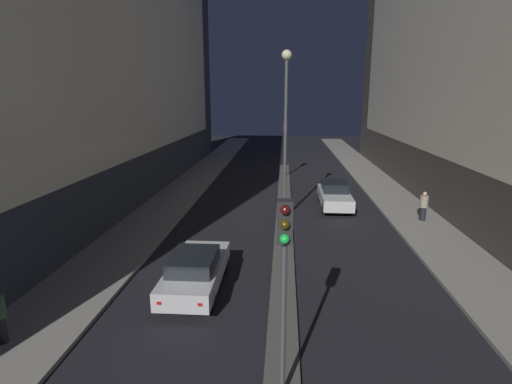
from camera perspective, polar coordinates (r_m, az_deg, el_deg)
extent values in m
cube|color=#2D333D|center=(28.01, -21.79, 18.00)|extent=(6.00, 43.79, 18.59)
cube|color=#F4EAC6|center=(27.00, -15.87, 20.62)|extent=(0.05, 37.22, 14.13)
cube|color=#423D38|center=(28.08, 30.55, 18.08)|extent=(6.00, 43.79, 19.53)
cube|color=#F4EAC6|center=(27.10, 24.76, 21.01)|extent=(0.05, 37.22, 14.84)
cube|color=#56544F|center=(22.54, 4.01, -3.57)|extent=(0.88, 34.27, 0.12)
cylinder|color=#4C4C51|center=(8.99, 3.89, -18.25)|extent=(0.12, 0.12, 3.66)
cube|color=#2D2D2D|center=(8.03, 4.15, -4.26)|extent=(0.32, 0.28, 0.90)
sphere|color=#4C0F0F|center=(7.77, 4.19, -2.56)|extent=(0.20, 0.20, 0.20)
sphere|color=#4C380A|center=(7.85, 4.15, -4.66)|extent=(0.20, 0.20, 0.20)
sphere|color=#1EEA4C|center=(7.95, 4.11, -6.72)|extent=(0.20, 0.20, 0.20)
cylinder|color=#4C4C51|center=(33.51, 4.13, 5.41)|extent=(0.12, 0.12, 3.66)
cube|color=#2D2D2D|center=(33.27, 4.20, 9.30)|extent=(0.32, 0.28, 0.90)
sphere|color=#4C0F0F|center=(33.07, 4.21, 9.79)|extent=(0.20, 0.20, 0.20)
sphere|color=#4C380A|center=(33.09, 4.20, 9.28)|extent=(0.20, 0.20, 0.20)
sphere|color=#1EEA4C|center=(33.11, 4.19, 8.76)|extent=(0.20, 0.20, 0.20)
cylinder|color=#4C4C51|center=(21.48, 4.20, 7.25)|extent=(0.16, 0.16, 8.44)
sphere|color=#F9EAB2|center=(21.45, 4.41, 18.94)|extent=(0.52, 0.52, 0.52)
cube|color=silver|center=(14.51, -8.56, -11.25)|extent=(1.77, 4.54, 0.62)
cube|color=black|center=(13.98, -8.94, -9.73)|extent=(1.51, 2.04, 0.50)
cube|color=red|center=(12.69, -13.68, -15.16)|extent=(0.14, 0.04, 0.10)
cube|color=red|center=(12.39, -8.00, -15.64)|extent=(0.14, 0.04, 0.10)
cylinder|color=black|center=(16.05, -10.17, -10.01)|extent=(0.22, 0.64, 0.64)
cylinder|color=black|center=(15.76, -4.60, -10.30)|extent=(0.22, 0.64, 0.64)
cylinder|color=black|center=(13.62, -13.12, -14.67)|extent=(0.22, 0.64, 0.64)
cylinder|color=black|center=(13.27, -6.48, -15.19)|extent=(0.22, 0.64, 0.64)
cube|color=silver|center=(24.86, 11.16, -0.73)|extent=(1.74, 4.62, 0.67)
cube|color=black|center=(25.05, 11.13, 0.84)|extent=(1.48, 2.08, 0.57)
cube|color=red|center=(27.02, 9.31, 0.56)|extent=(0.14, 0.04, 0.10)
cube|color=red|center=(27.16, 11.86, 0.52)|extent=(0.14, 0.04, 0.10)
cylinder|color=black|center=(26.24, 9.11, -0.64)|extent=(0.22, 0.64, 0.64)
cylinder|color=black|center=(26.42, 12.39, -0.70)|extent=(0.22, 0.64, 0.64)
cylinder|color=black|center=(23.49, 9.69, -2.35)|extent=(0.22, 0.64, 0.64)
cylinder|color=black|center=(23.69, 13.35, -2.40)|extent=(0.22, 0.64, 0.64)
cylinder|color=black|center=(13.36, -32.62, -16.25)|extent=(0.29, 0.29, 0.75)
cylinder|color=black|center=(23.34, 22.73, -2.88)|extent=(0.32, 0.32, 0.73)
cylinder|color=gray|center=(23.17, 22.88, -1.25)|extent=(0.43, 0.43, 0.65)
sphere|color=beige|center=(23.07, 22.98, -0.22)|extent=(0.21, 0.21, 0.21)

